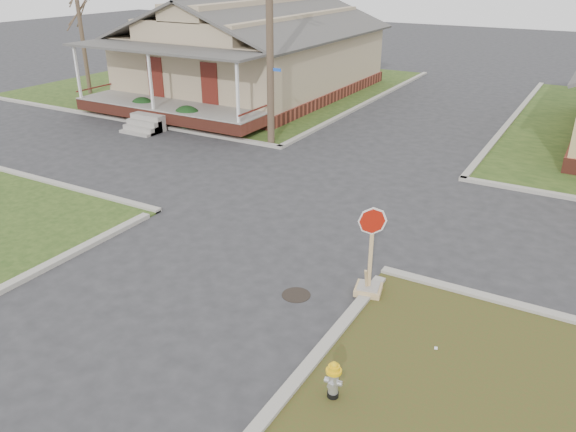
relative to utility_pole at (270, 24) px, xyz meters
The scene contains 11 objects.
ground 10.89m from the utility_pole, 64.74° to the right, with size 120.00×120.00×0.00m, color #2C2C2E.
verge_far_left 13.48m from the utility_pole, 134.04° to the left, with size 19.00×19.00×0.05m, color #284217.
curbs 7.39m from the utility_pole, 42.88° to the right, with size 80.00×40.00×0.12m, color #A49F94, non-canonical shape.
manhole 12.29m from the utility_pole, 55.75° to the right, with size 0.64×0.64×0.01m, color black.
corner_house 9.99m from the utility_pole, 126.69° to the left, with size 10.10×15.50×5.30m.
utility_pole is the anchor object (origin of this frame).
tree_far_left 14.31m from the utility_pole, 167.34° to the left, with size 0.22×0.22×4.90m, color #4A382A.
fire_hydrant 15.24m from the utility_pole, 54.47° to the right, with size 0.27×0.27×0.72m.
stop_sign 12.29m from the utility_pole, 47.81° to the right, with size 0.59×0.57×2.07m.
hedge_left 8.35m from the utility_pole, behind, with size 1.35×1.10×1.03m, color #153613.
hedge_right 5.94m from the utility_pole, behind, with size 1.37×1.12×1.04m, color #153613.
Camera 1 is at (7.33, -9.79, 6.73)m, focal length 35.00 mm.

